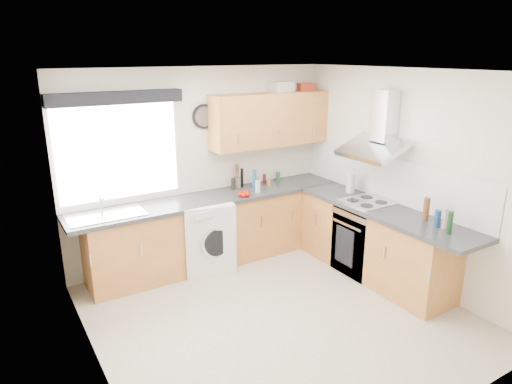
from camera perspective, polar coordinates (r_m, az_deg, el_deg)
ground_plane at (r=5.01m, az=2.76°, el=-15.08°), size 3.60×3.60×0.00m
ceiling at (r=4.24m, az=3.25°, el=14.85°), size 3.60×3.60×0.02m
wall_back at (r=5.98m, az=-6.84°, el=3.29°), size 3.60×0.02×2.50m
wall_front at (r=3.27m, az=21.43°, el=-9.84°), size 3.60×0.02×2.50m
wall_left at (r=3.81m, az=-20.07°, el=-5.81°), size 0.02×3.60×2.50m
wall_right at (r=5.65m, az=18.22°, el=1.72°), size 0.02×3.60×2.50m
window at (r=5.56m, az=-16.78°, el=4.80°), size 1.40×0.02×1.10m
window_blind at (r=5.38m, az=-17.10°, el=11.19°), size 1.50×0.18×0.14m
splashback at (r=5.85m, az=15.88°, el=1.73°), size 0.01×3.00×0.54m
base_cab_back at (r=5.94m, az=-6.25°, el=-5.11°), size 3.00×0.58×0.86m
base_cab_corner at (r=6.72m, az=6.19°, el=-2.43°), size 0.60×0.60×0.86m
base_cab_right at (r=5.80m, az=14.47°, el=-6.15°), size 0.58×2.10×0.86m
worktop_back at (r=5.82m, az=-5.46°, el=-0.80°), size 3.60×0.62×0.05m
worktop_right at (r=5.53m, az=15.85°, el=-2.34°), size 0.62×2.42×0.05m
sink at (r=5.38m, az=-18.28°, el=-2.39°), size 0.84×0.46×0.10m
oven at (r=5.89m, az=13.35°, el=-5.75°), size 0.56×0.58×0.85m
hob_plate at (r=5.72m, az=13.69°, el=-1.20°), size 0.52×0.52×0.01m
extractor_hood at (r=5.59m, az=15.03°, el=7.31°), size 0.52×0.78×0.66m
upper_cabinets at (r=6.18m, az=1.78°, el=9.04°), size 1.70×0.35×0.70m
washing_machine at (r=5.82m, az=-6.23°, el=-5.33°), size 0.74×0.73×0.91m
wall_clock at (r=5.85m, az=-6.45°, el=9.34°), size 0.31×0.04×0.31m
casserole at (r=6.34m, az=3.08°, el=13.02°), size 0.35×0.27×0.13m
storage_box at (r=6.59m, az=6.20°, el=12.96°), size 0.26×0.23×0.10m
utensil_pot at (r=6.17m, az=-2.35°, el=1.21°), size 0.11×0.11×0.13m
kitchen_roll at (r=6.05m, az=11.75°, el=1.12°), size 0.13×0.13×0.25m
tomato_cluster at (r=5.79m, az=-1.51°, el=-0.23°), size 0.16×0.16×0.07m
jar_0 at (r=6.08m, az=-2.87°, el=1.05°), size 0.06×0.06×0.15m
jar_1 at (r=6.16m, az=-1.77°, el=1.79°), size 0.04×0.04×0.26m
jar_2 at (r=6.50m, az=2.76°, el=1.97°), size 0.07×0.07×0.12m
jar_3 at (r=5.93m, az=0.22°, el=0.69°), size 0.07×0.07×0.16m
jar_4 at (r=6.18m, az=-0.02°, el=1.25°), size 0.07×0.07×0.14m
jar_5 at (r=6.24m, az=1.60°, el=1.21°), size 0.06×0.06×0.09m
jar_6 at (r=6.10m, az=-0.21°, el=1.64°), size 0.05×0.05×0.26m
jar_7 at (r=6.32m, az=1.06°, el=1.64°), size 0.05×0.05×0.14m
bottle_0 at (r=5.27m, az=20.51°, el=-2.01°), size 0.07×0.07×0.25m
bottle_1 at (r=5.11m, az=22.56°, el=-3.05°), size 0.05×0.05×0.22m
bottle_2 at (r=5.12m, az=21.74°, el=-3.10°), size 0.07×0.07×0.19m
bottle_3 at (r=4.97m, az=23.09°, el=-3.55°), size 0.05×0.05×0.24m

